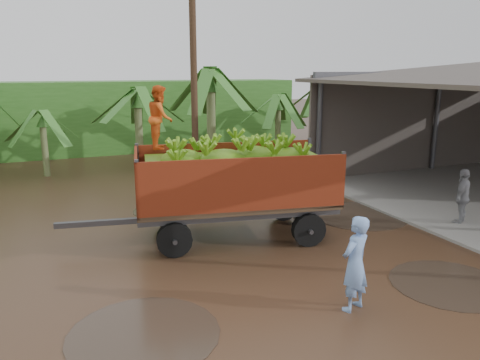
% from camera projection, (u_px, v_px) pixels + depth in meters
% --- Properties ---
extents(ground, '(100.00, 100.00, 0.00)m').
position_uv_depth(ground, '(252.00, 258.00, 10.72)').
color(ground, black).
rests_on(ground, ground).
extents(hedge_north, '(22.00, 3.00, 3.60)m').
position_uv_depth(hedge_north, '(88.00, 117.00, 23.89)').
color(hedge_north, '#2D661E').
rests_on(hedge_north, ground).
extents(banana_trailer, '(6.93, 3.24, 3.83)m').
position_uv_depth(banana_trailer, '(233.00, 180.00, 11.76)').
color(banana_trailer, '#A12F17').
rests_on(banana_trailer, ground).
extents(man_blue, '(0.75, 0.62, 1.75)m').
position_uv_depth(man_blue, '(355.00, 264.00, 8.23)').
color(man_blue, '#779CD9').
rests_on(man_blue, ground).
extents(man_grey, '(1.01, 0.77, 1.59)m').
position_uv_depth(man_grey, '(463.00, 197.00, 12.80)').
color(man_grey, gray).
rests_on(man_grey, ground).
extents(utility_pole, '(1.20, 0.24, 7.59)m').
position_uv_depth(utility_pole, '(194.00, 79.00, 16.46)').
color(utility_pole, '#47301E').
rests_on(utility_pole, ground).
extents(banana_plants, '(25.03, 21.45, 4.38)m').
position_uv_depth(banana_plants, '(2.00, 150.00, 13.77)').
color(banana_plants, '#2D661E').
rests_on(banana_plants, ground).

